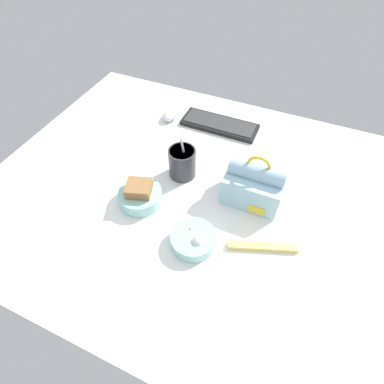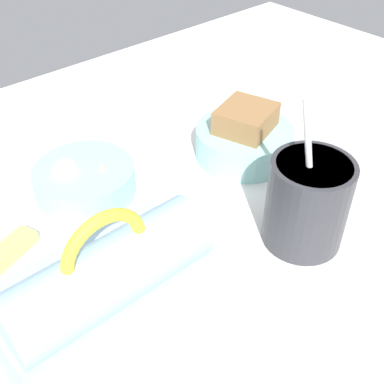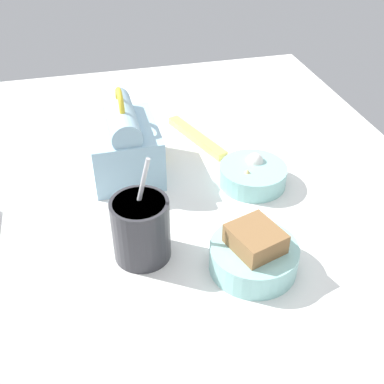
{
  "view_description": "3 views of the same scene",
  "coord_description": "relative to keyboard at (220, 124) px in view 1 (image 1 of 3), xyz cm",
  "views": [
    {
      "loc": [
        24.57,
        -60.52,
        77.96
      ],
      "look_at": [
        0.67,
        -5.41,
        7.0
      ],
      "focal_mm": 28.0,
      "sensor_mm": 36.0,
      "label": 1
    },
    {
      "loc": [
        29.3,
        27.01,
        42.24
      ],
      "look_at": [
        0.67,
        -5.41,
        7.0
      ],
      "focal_mm": 45.0,
      "sensor_mm": 36.0,
      "label": 2
    },
    {
      "loc": [
        -64.89,
        10.99,
        57.35
      ],
      "look_at": [
        0.67,
        -5.41,
        7.0
      ],
      "focal_mm": 45.0,
      "sensor_mm": 36.0,
      "label": 3
    }
  ],
  "objects": [
    {
      "name": "bento_bowl_snacks",
      "position": [
        11.7,
        -54.35,
        1.14
      ],
      "size": [
        13.07,
        13.07,
        5.56
      ],
      "color": "#93D1CC",
      "rests_on": "desk_surface"
    },
    {
      "name": "lunch_bag",
      "position": [
        22.37,
        -30.99,
        5.48
      ],
      "size": [
        17.89,
        13.54,
        18.03
      ],
      "color": "#9EC6DB",
      "rests_on": "desk_surface"
    },
    {
      "name": "chopstick_case",
      "position": [
        30.61,
        -47.95,
        -0.22
      ],
      "size": [
        19.59,
        9.04,
        1.6
      ],
      "color": "#EFD666",
      "rests_on": "desk_surface"
    },
    {
      "name": "bento_bowl_sandwich",
      "position": [
        -10.0,
        -46.65,
        1.9
      ],
      "size": [
        13.9,
        13.9,
        7.82
      ],
      "color": "#93D1CC",
      "rests_on": "desk_surface"
    },
    {
      "name": "computer_mouse",
      "position": [
        -20.82,
        -2.69,
        0.8
      ],
      "size": [
        5.69,
        9.38,
        3.63
      ],
      "color": "silver",
      "rests_on": "desk_surface"
    },
    {
      "name": "keyboard",
      "position": [
        0.0,
        0.0,
        0.0
      ],
      "size": [
        30.77,
        11.1,
        2.1
      ],
      "color": "black",
      "rests_on": "desk_surface"
    },
    {
      "name": "desk_surface",
      "position": [
        4.66,
        -35.15,
        -2.02
      ],
      "size": [
        140.0,
        110.0,
        2.0
      ],
      "color": "white",
      "rests_on": "ground"
    },
    {
      "name": "soup_cup",
      "position": [
        -2.72,
        -30.26,
        4.59
      ],
      "size": [
        9.23,
        9.23,
        17.94
      ],
      "color": "#333338",
      "rests_on": "desk_surface"
    }
  ]
}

